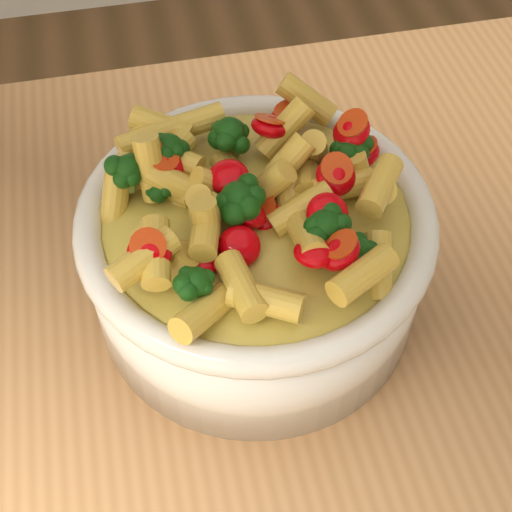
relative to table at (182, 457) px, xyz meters
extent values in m
cube|color=#AA7748|center=(0.00, 0.00, 0.08)|extent=(1.20, 0.80, 0.04)
cylinder|color=#AA7748|center=(0.55, 0.35, -0.37)|extent=(0.05, 0.05, 0.86)
cylinder|color=white|center=(0.08, 0.08, 0.15)|extent=(0.25, 0.25, 0.10)
ellipsoid|color=white|center=(0.08, 0.08, 0.12)|extent=(0.23, 0.23, 0.04)
torus|color=white|center=(0.08, 0.08, 0.20)|extent=(0.25, 0.25, 0.02)
ellipsoid|color=#EBD350|center=(0.08, 0.08, 0.20)|extent=(0.22, 0.22, 0.02)
camera|label=1|loc=(0.01, -0.25, 0.57)|focal=50.00mm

